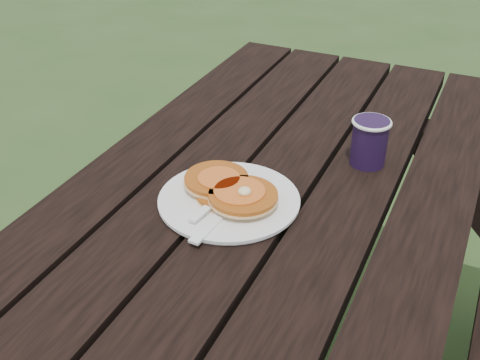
% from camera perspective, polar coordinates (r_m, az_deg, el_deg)
% --- Properties ---
extents(plate, '(0.33, 0.33, 0.01)m').
position_cam_1_polar(plate, '(1.12, -1.04, -1.97)').
color(plate, white).
rests_on(plate, picnic_table).
extents(pancake_stack, '(0.19, 0.16, 0.04)m').
position_cam_1_polar(pancake_stack, '(1.12, -0.94, -0.91)').
color(pancake_stack, '#B25514').
rests_on(pancake_stack, plate).
extents(knife, '(0.03, 0.18, 0.00)m').
position_cam_1_polar(knife, '(1.07, -1.92, -3.38)').
color(knife, white).
rests_on(knife, plate).
extents(fork, '(0.05, 0.16, 0.01)m').
position_cam_1_polar(fork, '(1.09, -2.91, -2.47)').
color(fork, white).
rests_on(fork, plate).
extents(coffee_cup, '(0.08, 0.08, 0.10)m').
position_cam_1_polar(coffee_cup, '(1.25, 12.20, 3.80)').
color(coffee_cup, black).
rests_on(coffee_cup, picnic_table).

